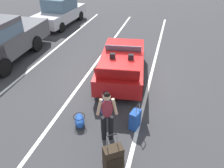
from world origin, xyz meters
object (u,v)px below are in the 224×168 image
suitcase_large_black (113,158)px  suitcase_medium_bright (135,119)px  traveler_person (107,114)px  parked_sedan_near (60,12)px  duffel_bag (80,121)px  suitcase_small_carryon (106,107)px  convertible_car (122,62)px  parked_pickup_truck_far (0,39)px

suitcase_large_black → suitcase_medium_bright: bearing=135.5°
suitcase_large_black → traveler_person: bearing=168.9°
suitcase_large_black → parked_sedan_near: size_ratio=0.24×
duffel_bag → traveler_person: traveler_person is taller
suitcase_medium_bright → suitcase_small_carryon: 1.15m
convertible_car → traveler_person: bearing=178.6°
convertible_car → suitcase_small_carryon: (-2.67, -0.07, -0.34)m
suitcase_small_carryon → parked_pickup_truck_far: bearing=-143.5°
traveler_person → suitcase_medium_bright: bearing=-63.6°
convertible_car → parked_pickup_truck_far: (-0.20, 5.82, 0.51)m
suitcase_medium_bright → duffel_bag: size_ratio=1.30×
suitcase_large_black → duffel_bag: size_ratio=1.59×
convertible_car → suitcase_medium_bright: (-3.09, -1.14, -0.28)m
traveler_person → parked_pickup_truck_far: size_ratio=0.33×
suitcase_medium_bright → parked_sedan_near: bearing=-37.1°
convertible_car → duffel_bag: (-3.44, 0.56, -0.43)m
duffel_bag → convertible_car: bearing=-9.2°
suitcase_small_carryon → duffel_bag: (-0.77, 0.63, -0.09)m
suitcase_large_black → traveler_person: size_ratio=0.68×
traveler_person → parked_pickup_truck_far: (3.57, 6.27, 0.18)m
suitcase_small_carryon → parked_pickup_truck_far: size_ratio=0.16×
suitcase_small_carryon → duffel_bag: size_ratio=1.17×
suitcase_medium_bright → suitcase_small_carryon: bearing=-6.7°
suitcase_large_black → traveler_person: 1.17m
traveler_person → parked_pickup_truck_far: 7.22m
convertible_car → parked_pickup_truck_far: bearing=83.6°
suitcase_small_carryon → convertible_car: bearing=150.8°
duffel_bag → parked_pickup_truck_far: parked_pickup_truck_far is taller
convertible_car → suitcase_large_black: (-4.71, -0.89, -0.22)m
parked_sedan_near → parked_pickup_truck_far: bearing=2.8°
suitcase_medium_bright → duffel_bag: bearing=26.4°
duffel_bag → parked_sedan_near: 10.53m
parked_pickup_truck_far → suitcase_medium_bright: bearing=65.5°
convertible_car → parked_pickup_truck_far: size_ratio=0.87×
duffel_bag → traveler_person: (-0.33, -1.02, 0.77)m
suitcase_medium_bright → parked_pickup_truck_far: (2.90, 6.95, 0.79)m
convertible_car → suitcase_large_black: size_ratio=3.91×
suitcase_large_black → duffel_bag: suitcase_large_black is taller
traveler_person → parked_sedan_near: parked_sedan_near is taller
traveler_person → duffel_bag: bearing=53.8°
suitcase_small_carryon → duffel_bag: suitcase_small_carryon is taller
suitcase_small_carryon → parked_sedan_near: 10.20m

